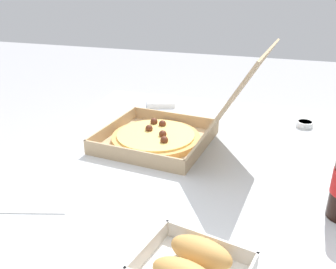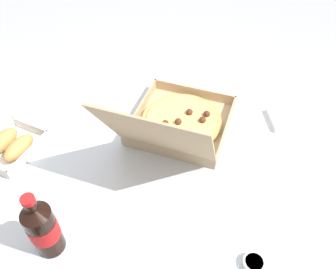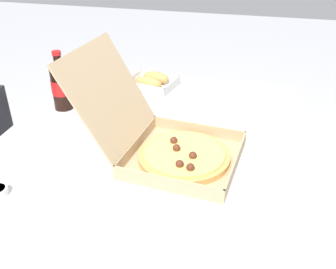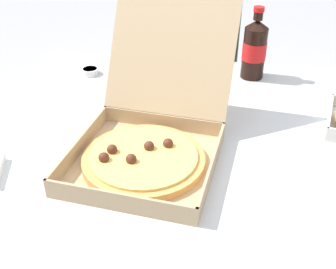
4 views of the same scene
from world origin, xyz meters
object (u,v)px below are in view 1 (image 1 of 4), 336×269
object	(u,v)px
napkin_pile	(161,102)
dipping_sauce_cup	(305,124)
pizza_box_open	(169,131)
bread_side_box	(193,266)
paper_menu	(47,188)

from	to	relation	value
napkin_pile	dipping_sauce_cup	world-z (taller)	same
pizza_box_open	bread_side_box	size ratio (longest dim) A/B	2.35
pizza_box_open	napkin_pile	size ratio (longest dim) A/B	4.66
pizza_box_open	dipping_sauce_cup	world-z (taller)	pizza_box_open
pizza_box_open	paper_menu	world-z (taller)	pizza_box_open
dipping_sauce_cup	pizza_box_open	bearing A→B (deg)	-55.95
dipping_sauce_cup	bread_side_box	bearing A→B (deg)	-15.06
pizza_box_open	napkin_pile	bearing A→B (deg)	-158.69
pizza_box_open	paper_menu	xyz separation A→B (m)	(0.33, -0.22, -0.04)
bread_side_box	napkin_pile	size ratio (longest dim) A/B	1.98
pizza_box_open	paper_menu	bearing A→B (deg)	-33.15
pizza_box_open	bread_side_box	xyz separation A→B (m)	(0.51, 0.20, -0.02)
pizza_box_open	dipping_sauce_cup	size ratio (longest dim) A/B	9.16
bread_side_box	paper_menu	distance (m)	0.45
pizza_box_open	dipping_sauce_cup	distance (m)	0.50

